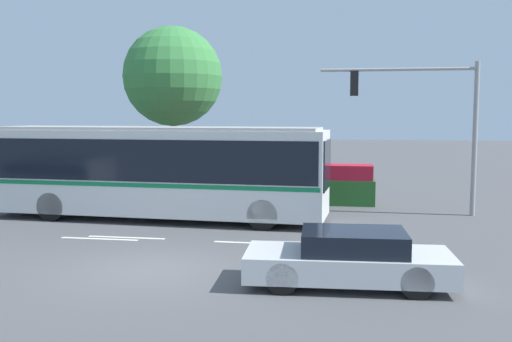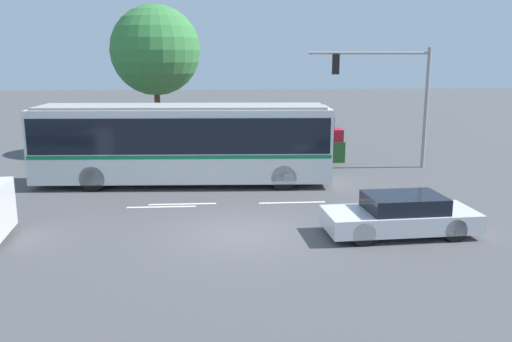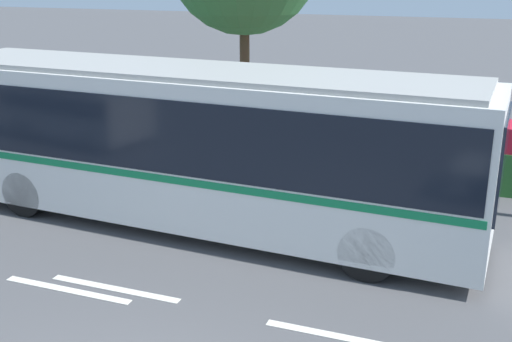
# 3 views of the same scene
# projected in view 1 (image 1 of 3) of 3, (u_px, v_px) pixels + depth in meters

# --- Properties ---
(ground_plane) EXTENTS (140.00, 140.00, 0.00)m
(ground_plane) POSITION_uv_depth(u_px,v_px,m) (150.00, 270.00, 13.84)
(ground_plane) COLOR #4C4C4F
(city_bus) EXTENTS (12.04, 3.11, 3.25)m
(city_bus) POSITION_uv_depth(u_px,v_px,m) (157.00, 167.00, 20.29)
(city_bus) COLOR silver
(city_bus) RESTS_ON ground
(sedan_foreground) EXTENTS (4.52, 2.05, 1.21)m
(sedan_foreground) POSITION_uv_depth(u_px,v_px,m) (349.00, 259.00, 12.52)
(sedan_foreground) COLOR silver
(sedan_foreground) RESTS_ON ground
(traffic_light_pole) EXTENTS (5.67, 0.24, 5.57)m
(traffic_light_pole) POSITION_uv_depth(u_px,v_px,m) (432.00, 111.00, 21.06)
(traffic_light_pole) COLOR gray
(traffic_light_pole) RESTS_ON ground
(flowering_hedge) EXTENTS (9.28, 1.19, 1.63)m
(flowering_hedge) POSITION_uv_depth(u_px,v_px,m) (262.00, 183.00, 24.27)
(flowering_hedge) COLOR #286028
(flowering_hedge) RESTS_ON ground
(street_tree_left) EXTENTS (4.76, 4.76, 7.87)m
(street_tree_left) POSITION_uv_depth(u_px,v_px,m) (173.00, 77.00, 27.79)
(street_tree_left) COLOR brown
(street_tree_left) RESTS_ON ground
(lane_stripe_near) EXTENTS (2.40, 0.16, 0.01)m
(lane_stripe_near) POSITION_uv_depth(u_px,v_px,m) (255.00, 243.00, 16.64)
(lane_stripe_near) COLOR silver
(lane_stripe_near) RESTS_ON ground
(lane_stripe_mid) EXTENTS (2.40, 0.16, 0.01)m
(lane_stripe_mid) POSITION_uv_depth(u_px,v_px,m) (99.00, 239.00, 17.19)
(lane_stripe_mid) COLOR silver
(lane_stripe_mid) RESTS_ON ground
(lane_stripe_far) EXTENTS (2.40, 0.16, 0.01)m
(lane_stripe_far) POSITION_uv_depth(u_px,v_px,m) (126.00, 238.00, 17.38)
(lane_stripe_far) COLOR silver
(lane_stripe_far) RESTS_ON ground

